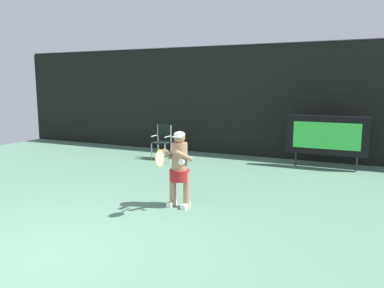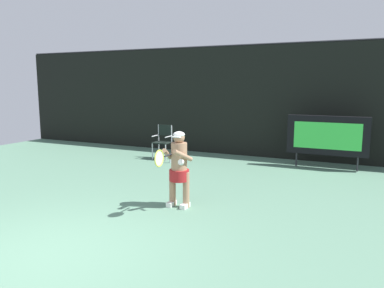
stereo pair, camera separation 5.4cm
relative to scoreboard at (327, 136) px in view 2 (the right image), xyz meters
name	(u,v)px [view 2 (the right image)]	position (x,y,z in m)	size (l,w,h in m)	color
ground	(32,263)	(-2.96, -7.72, -0.96)	(18.00, 22.00, 0.03)	slate
backdrop_screen	(238,101)	(-2.96, 0.96, 0.86)	(18.00, 0.12, 3.66)	black
scoreboard	(327,136)	(0.00, 0.00, 0.00)	(2.20, 0.21, 1.50)	black
umpire_chair	(163,140)	(-4.89, -0.72, -0.33)	(0.52, 0.44, 1.08)	#B7B7BC
water_bottle	(170,159)	(-4.37, -1.20, -0.82)	(0.07, 0.07, 0.27)	silver
tennis_player	(179,166)	(-2.24, -4.77, -0.13)	(0.54, 0.62, 1.49)	white
tennis_racket	(160,158)	(-2.28, -5.43, 0.14)	(0.03, 0.60, 0.31)	black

